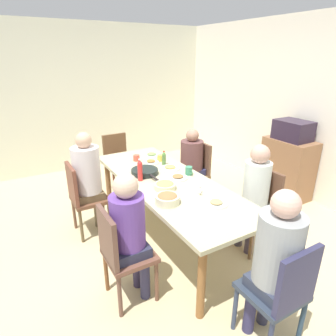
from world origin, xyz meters
The scene contains 31 objects.
ground_plane centered at (0.00, 0.00, 0.00)m, with size 6.92×6.92×0.00m, color #C8B688.
wall_back centered at (0.00, 2.42, 1.30)m, with size 6.01×0.12×2.60m, color white.
wall_left centered at (-2.94, 0.00, 1.30)m, with size 0.12×4.95×2.60m, color silver.
dining_table centered at (0.00, 0.00, 0.68)m, with size 2.41×0.86×0.75m.
chair_0 centered at (1.58, 0.00, 0.51)m, with size 0.40×0.40×0.90m.
person_0 centered at (1.49, 0.00, 0.75)m, with size 0.31×0.31×1.26m.
chair_1 centered at (-1.58, 0.00, 0.51)m, with size 0.40×0.40×0.90m.
chair_2 centered at (0.60, -0.81, 0.51)m, with size 0.40×0.40×0.90m.
person_2 centered at (0.60, -0.72, 0.72)m, with size 0.30×0.30×1.20m.
chair_3 centered at (-0.60, -0.81, 0.51)m, with size 0.40×0.40×0.90m.
person_3 centered at (-0.60, -0.72, 0.75)m, with size 0.31×0.31×1.26m.
chair_4 centered at (-0.60, 0.81, 0.51)m, with size 0.40×0.40×0.90m.
person_4 centered at (-0.60, 0.72, 0.68)m, with size 0.31×0.31×1.12m.
chair_5 centered at (0.60, 0.81, 0.51)m, with size 0.40×0.40×0.90m.
person_5 centered at (0.60, 0.72, 0.72)m, with size 0.30×0.30×1.21m.
plate_0 centered at (-0.60, 0.10, 0.76)m, with size 0.20×0.20×0.04m.
plate_1 centered at (0.70, 0.11, 0.76)m, with size 0.21×0.21×0.04m.
plate_2 centered at (-0.30, 0.20, 0.76)m, with size 0.24×0.24×0.04m.
plate_3 centered at (0.00, 0.13, 0.76)m, with size 0.22×0.22×0.04m.
plate_4 centered at (-0.85, 0.23, 0.76)m, with size 0.23×0.23×0.04m.
bowl_0 centered at (0.17, -0.14, 0.79)m, with size 0.23×0.23×0.08m.
bowl_1 centered at (0.45, -0.27, 0.80)m, with size 0.23×0.23×0.10m.
serving_pan centered at (-0.30, -0.14, 0.78)m, with size 0.49×0.31×0.06m.
cup_0 centered at (0.41, 0.09, 0.79)m, with size 0.12×0.08×0.09m.
cup_1 centered at (-0.61, 0.24, 0.79)m, with size 0.12×0.08×0.08m.
cup_2 centered at (-0.03, 0.29, 0.80)m, with size 0.12×0.08×0.10m.
cup_3 centered at (-0.77, -0.03, 0.79)m, with size 0.12×0.08×0.08m.
bottle_0 centered at (-0.45, 0.20, 0.84)m, with size 0.05×0.05×0.19m.
bottle_1 centered at (-0.16, -0.26, 0.87)m, with size 0.05×0.05×0.25m.
side_cabinet centered at (-0.08, 2.12, 0.45)m, with size 0.70×0.44×0.90m, color #885E3F.
microwave centered at (-0.08, 2.12, 1.04)m, with size 0.48×0.36×0.28m, color #2A1F31.
Camera 1 is at (2.55, -1.48, 2.05)m, focal length 31.14 mm.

